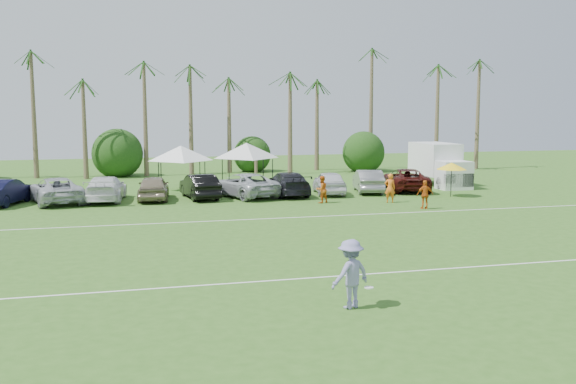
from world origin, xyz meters
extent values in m
plane|color=#315D1C|center=(0.00, 0.00, 0.00)|extent=(120.00, 120.00, 0.00)
cube|color=white|center=(0.00, 2.00, 0.01)|extent=(80.00, 0.10, 0.01)
cube|color=white|center=(0.00, 14.00, 0.01)|extent=(80.00, 0.10, 0.01)
cone|color=brown|center=(-12.00, 38.00, 5.00)|extent=(0.44, 0.44, 10.00)
cone|color=brown|center=(-8.00, 38.00, 5.50)|extent=(0.44, 0.44, 11.00)
cone|color=brown|center=(-4.00, 38.00, 4.00)|extent=(0.44, 0.44, 8.00)
cone|color=brown|center=(0.00, 38.00, 4.50)|extent=(0.44, 0.44, 9.00)
cone|color=brown|center=(4.00, 38.00, 5.00)|extent=(0.44, 0.44, 10.00)
cone|color=brown|center=(8.00, 38.00, 5.50)|extent=(0.44, 0.44, 11.00)
cone|color=brown|center=(13.00, 38.00, 4.00)|extent=(0.44, 0.44, 8.00)
cone|color=brown|center=(18.00, 38.00, 4.50)|extent=(0.44, 0.44, 9.00)
cone|color=brown|center=(23.00, 38.00, 5.00)|extent=(0.44, 0.44, 10.00)
cone|color=brown|center=(27.00, 38.00, 5.50)|extent=(0.44, 0.44, 11.00)
cylinder|color=brown|center=(-6.00, 39.00, 0.70)|extent=(0.30, 0.30, 1.40)
sphere|color=#15380F|center=(-6.00, 39.00, 1.80)|extent=(4.00, 4.00, 4.00)
cylinder|color=brown|center=(6.00, 39.00, 0.70)|extent=(0.30, 0.30, 1.40)
sphere|color=#15380F|center=(6.00, 39.00, 1.80)|extent=(4.00, 4.00, 4.00)
cylinder|color=brown|center=(16.00, 39.00, 0.70)|extent=(0.30, 0.30, 1.40)
sphere|color=#15380F|center=(16.00, 39.00, 1.80)|extent=(4.00, 4.00, 4.00)
imported|color=orange|center=(10.19, 17.88, 0.90)|extent=(0.75, 0.60, 1.79)
imported|color=#D75F17|center=(6.10, 18.79, 0.83)|extent=(0.98, 0.87, 1.66)
imported|color=#CA5C16|center=(11.11, 15.01, 0.83)|extent=(1.01, 0.51, 1.66)
cube|color=white|center=(17.38, 26.02, 1.96)|extent=(2.45, 4.44, 2.40)
cube|color=white|center=(17.34, 22.95, 1.01)|extent=(2.23, 1.75, 2.01)
cube|color=black|center=(17.33, 22.23, 0.72)|extent=(2.21, 0.32, 0.96)
cube|color=#E5590C|center=(18.59, 26.00, 1.53)|extent=(0.04, 1.53, 0.86)
cylinder|color=black|center=(16.39, 23.16, 0.43)|extent=(0.30, 0.87, 0.86)
cylinder|color=black|center=(18.30, 23.13, 0.43)|extent=(0.30, 0.87, 0.86)
cylinder|color=black|center=(16.44, 27.18, 0.43)|extent=(0.30, 0.87, 0.86)
cylinder|color=black|center=(18.36, 27.15, 0.43)|extent=(0.30, 0.87, 0.86)
cylinder|color=black|center=(-3.11, 25.62, 1.06)|extent=(0.06, 0.06, 2.11)
cylinder|color=black|center=(-0.15, 25.62, 1.06)|extent=(0.06, 0.06, 2.11)
cylinder|color=black|center=(-3.11, 28.59, 1.06)|extent=(0.06, 0.06, 2.11)
cylinder|color=black|center=(-0.15, 28.59, 1.06)|extent=(0.06, 0.06, 2.11)
pyramid|color=white|center=(-1.63, 27.10, 3.17)|extent=(4.56, 4.56, 1.06)
cylinder|color=black|center=(1.53, 25.65, 1.10)|extent=(0.06, 0.06, 2.20)
cylinder|color=black|center=(4.63, 25.65, 1.10)|extent=(0.06, 0.06, 2.20)
cylinder|color=black|center=(1.53, 28.75, 1.10)|extent=(0.06, 0.06, 2.20)
cylinder|color=black|center=(4.63, 28.75, 1.10)|extent=(0.06, 0.06, 2.20)
pyramid|color=silver|center=(3.08, 27.20, 3.30)|extent=(4.75, 4.75, 1.10)
cylinder|color=black|center=(15.16, 19.41, 1.01)|extent=(0.05, 0.05, 2.01)
cone|color=yellow|center=(15.16, 19.41, 2.01)|extent=(2.01, 2.01, 0.46)
imported|color=#837EB4|center=(0.57, -1.41, 1.00)|extent=(1.47, 1.16, 1.99)
cylinder|color=white|center=(1.04, -1.64, 0.63)|extent=(0.27, 0.27, 0.03)
imported|color=black|center=(-12.50, 22.90, 0.78)|extent=(2.97, 5.03, 1.57)
imported|color=#B2B4BA|center=(-9.59, 22.87, 0.78)|extent=(3.89, 6.10, 1.57)
imported|color=white|center=(-6.69, 22.97, 0.78)|extent=(2.74, 5.60, 1.57)
imported|color=gray|center=(-3.78, 22.67, 0.78)|extent=(2.29, 4.76, 1.57)
imported|color=black|center=(-0.87, 22.69, 0.78)|extent=(2.26, 4.93, 1.57)
imported|color=#ADB0B4|center=(2.04, 22.69, 0.78)|extent=(4.33, 6.18, 1.57)
imported|color=black|center=(4.95, 22.74, 0.78)|extent=(2.21, 5.40, 1.57)
imported|color=silver|center=(7.86, 22.65, 0.78)|extent=(2.57, 4.84, 1.57)
imported|color=gray|center=(10.77, 22.93, 0.78)|extent=(2.73, 5.01, 1.57)
imported|color=#42110D|center=(13.68, 23.10, 0.78)|extent=(3.85, 6.09, 1.57)
camera|label=1|loc=(-5.64, -18.21, 5.63)|focal=40.00mm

